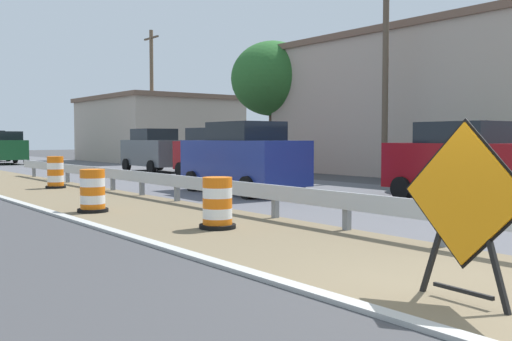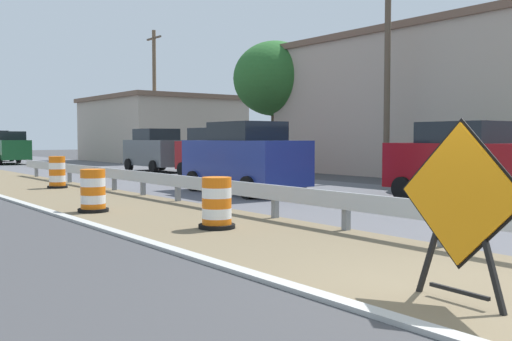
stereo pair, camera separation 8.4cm
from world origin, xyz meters
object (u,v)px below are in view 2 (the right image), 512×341
at_px(traffic_barrel_nearest, 217,206).
at_px(traffic_barrel_mid, 57,174).
at_px(utility_pole_mid, 154,95).
at_px(car_trailing_near_lane, 158,150).
at_px(utility_pole_near, 387,64).
at_px(car_lead_far_lane, 9,148).
at_px(warning_sign_diamond, 460,202).
at_px(traffic_barrel_close, 93,193).
at_px(car_distant_c, 470,162).
at_px(car_lead_near_lane, 244,158).
at_px(car_distant_a, 217,153).

bearing_deg(traffic_barrel_nearest, traffic_barrel_mid, 86.97).
bearing_deg(traffic_barrel_mid, utility_pole_mid, 52.33).
xyz_separation_m(car_trailing_near_lane, utility_pole_near, (4.20, -11.08, 3.49)).
distance_m(traffic_barrel_nearest, car_lead_far_lane, 31.09).
distance_m(warning_sign_diamond, utility_pole_near, 17.70).
bearing_deg(car_trailing_near_lane, warning_sign_diamond, -19.68).
bearing_deg(utility_pole_near, car_trailing_near_lane, 110.76).
distance_m(traffic_barrel_close, car_distant_c, 9.52).
bearing_deg(car_lead_near_lane, car_trailing_near_lane, -13.79).
bearing_deg(utility_pole_near, traffic_barrel_mid, 158.34).
bearing_deg(car_trailing_near_lane, traffic_barrel_mid, -46.93).
relative_size(warning_sign_diamond, car_lead_far_lane, 0.45).
distance_m(car_trailing_near_lane, car_distant_c, 17.55).
relative_size(car_lead_near_lane, car_trailing_near_lane, 1.10).
bearing_deg(traffic_barrel_close, utility_pole_near, 10.37).
relative_size(car_lead_near_lane, car_distant_a, 1.15).
height_order(car_distant_a, car_distant_c, car_distant_c).
bearing_deg(warning_sign_diamond, traffic_barrel_mid, -90.87).
bearing_deg(warning_sign_diamond, traffic_barrel_nearest, -93.89).
bearing_deg(utility_pole_mid, traffic_barrel_nearest, -114.99).
height_order(traffic_barrel_nearest, traffic_barrel_mid, traffic_barrel_mid).
height_order(warning_sign_diamond, car_lead_far_lane, car_lead_far_lane).
bearing_deg(car_distant_a, car_lead_far_lane, -169.73).
relative_size(car_lead_far_lane, car_distant_a, 1.05).
height_order(car_distant_c, utility_pole_mid, utility_pole_mid).
relative_size(warning_sign_diamond, traffic_barrel_close, 1.94).
distance_m(warning_sign_diamond, traffic_barrel_close, 9.45).
bearing_deg(traffic_barrel_nearest, car_distant_a, 56.65).
relative_size(car_distant_a, car_distant_c, 0.90).
height_order(warning_sign_diamond, car_lead_near_lane, car_lead_near_lane).
distance_m(car_distant_a, utility_pole_mid, 14.40).
distance_m(traffic_barrel_close, car_distant_a, 11.64).
bearing_deg(car_lead_near_lane, car_distant_c, -149.38).
bearing_deg(warning_sign_diamond, car_distant_a, -112.17).
distance_m(traffic_barrel_nearest, car_distant_c, 7.69).
height_order(car_lead_far_lane, utility_pole_mid, utility_pole_mid).
distance_m(car_trailing_near_lane, car_lead_far_lane, 14.06).
relative_size(traffic_barrel_nearest, car_distant_a, 0.24).
height_order(traffic_barrel_close, utility_pole_near, utility_pole_near).
bearing_deg(car_lead_near_lane, traffic_barrel_close, 107.97).
xyz_separation_m(warning_sign_diamond, car_trailing_near_lane, (8.53, 22.86, 0.03)).
xyz_separation_m(traffic_barrel_close, traffic_barrel_mid, (1.47, 6.89, 0.05)).
xyz_separation_m(traffic_barrel_mid, car_trailing_near_lane, (7.20, 6.55, 0.59)).
distance_m(traffic_barrel_nearest, traffic_barrel_close, 3.87).
relative_size(traffic_barrel_mid, utility_pole_near, 0.12).
height_order(traffic_barrel_mid, car_distant_c, car_distant_c).
bearing_deg(car_distant_c, utility_pole_near, 148.29).
bearing_deg(warning_sign_diamond, utility_pole_near, -133.44).
bearing_deg(traffic_barrel_close, car_trailing_near_lane, 57.15).
height_order(traffic_barrel_nearest, car_trailing_near_lane, car_trailing_near_lane).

